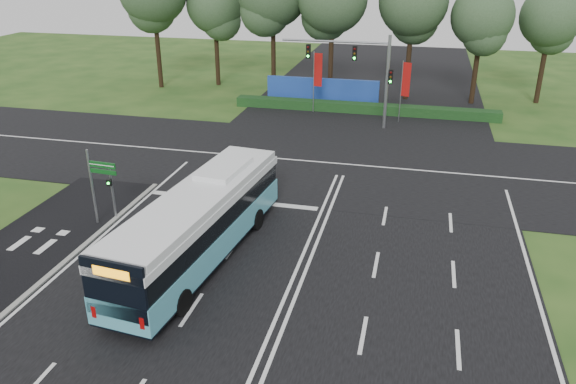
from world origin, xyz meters
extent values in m
plane|color=#224818|center=(0.00, 0.00, 0.00)|extent=(120.00, 120.00, 0.00)
cube|color=black|center=(0.00, 0.00, 0.02)|extent=(20.00, 120.00, 0.04)
cube|color=black|center=(0.00, 12.00, 0.03)|extent=(120.00, 14.00, 0.05)
cube|color=black|center=(-12.50, -3.00, 0.03)|extent=(5.00, 18.00, 0.06)
cube|color=gray|center=(-10.10, -3.00, 0.06)|extent=(0.25, 18.00, 0.12)
cube|color=#52AABE|center=(-4.32, -1.27, 1.10)|extent=(3.85, 12.57, 1.13)
cube|color=black|center=(-4.32, -1.27, 0.59)|extent=(3.82, 12.51, 0.31)
cube|color=black|center=(-4.32, -1.27, 2.13)|extent=(3.73, 12.38, 0.98)
cube|color=white|center=(-4.32, -1.27, 2.75)|extent=(3.85, 12.57, 0.36)
cube|color=white|center=(-4.32, -1.27, 3.11)|extent=(3.75, 12.07, 0.36)
cube|color=white|center=(-4.05, 1.30, 3.42)|extent=(1.96, 3.25, 0.26)
cube|color=black|center=(-4.96, -7.36, 2.19)|extent=(2.50, 0.38, 2.27)
cube|color=orange|center=(-4.96, -7.40, 2.91)|extent=(1.44, 0.21, 0.36)
cylinder|color=black|center=(-5.15, 2.34, 0.54)|extent=(0.40, 1.10, 1.07)
cylinder|color=black|center=(-2.75, 2.09, 0.54)|extent=(0.40, 1.10, 1.07)
cylinder|color=black|center=(-5.93, -5.04, 0.54)|extent=(0.40, 1.10, 1.07)
cylinder|color=black|center=(-3.52, -5.29, 0.54)|extent=(0.40, 1.10, 1.07)
cylinder|color=gray|center=(-10.20, 1.62, 1.50)|extent=(0.12, 0.12, 2.99)
cube|color=black|center=(-10.20, 1.44, 2.05)|extent=(0.26, 0.18, 0.34)
sphere|color=#19F233|center=(-10.20, 1.34, 2.05)|extent=(0.12, 0.12, 0.12)
cylinder|color=gray|center=(-10.78, 0.83, 1.97)|extent=(0.12, 0.12, 3.95)
cube|color=#0D4D17|center=(-10.04, 0.77, 3.26)|extent=(1.48, 0.17, 0.30)
cube|color=#0D4D17|center=(-10.04, 0.77, 2.91)|extent=(1.48, 0.17, 0.22)
cube|color=white|center=(-10.04, 0.74, 3.26)|extent=(1.38, 0.12, 0.04)
cylinder|color=gray|center=(-4.17, 23.70, 2.53)|extent=(0.08, 0.08, 5.06)
cube|color=#A8100E|center=(-3.80, 23.65, 3.60)|extent=(0.67, 0.14, 2.70)
cylinder|color=gray|center=(3.01, 22.37, 2.44)|extent=(0.08, 0.08, 4.87)
cube|color=#A8100E|center=(3.35, 22.25, 3.46)|extent=(0.62, 0.26, 2.60)
cylinder|color=gray|center=(2.00, 20.50, 3.50)|extent=(0.24, 0.24, 7.00)
cylinder|color=gray|center=(-2.00, 20.50, 6.40)|extent=(8.00, 0.16, 0.16)
cube|color=black|center=(-0.50, 20.50, 5.60)|extent=(0.32, 0.28, 1.05)
cube|color=black|center=(-4.00, 20.50, 5.60)|extent=(0.32, 0.28, 1.05)
cube|color=black|center=(2.25, 20.50, 4.00)|extent=(0.32, 0.28, 1.05)
cube|color=#123314|center=(0.00, 24.50, 0.40)|extent=(22.00, 1.20, 0.80)
cube|color=#1E43A6|center=(-4.00, 27.00, 1.10)|extent=(10.00, 0.30, 2.20)
cylinder|color=black|center=(-20.64, 29.29, 4.34)|extent=(0.44, 0.44, 8.69)
cylinder|color=black|center=(-15.46, 31.55, 3.66)|extent=(0.44, 0.44, 7.32)
sphere|color=#344F2E|center=(-15.46, 31.55, 7.71)|extent=(5.39, 5.39, 5.39)
cylinder|color=black|center=(-9.21, 29.83, 4.36)|extent=(0.44, 0.44, 8.71)
cylinder|color=black|center=(-3.66, 29.13, 4.16)|extent=(0.44, 0.44, 8.32)
cylinder|color=black|center=(3.19, 30.08, 4.04)|extent=(0.44, 0.44, 8.07)
sphere|color=#344F2E|center=(3.19, 30.08, 8.50)|extent=(5.95, 5.95, 5.95)
cylinder|color=black|center=(8.98, 29.84, 3.55)|extent=(0.44, 0.44, 7.11)
sphere|color=#344F2E|center=(8.98, 29.84, 7.48)|extent=(5.24, 5.24, 5.24)
cylinder|color=black|center=(14.66, 31.48, 3.52)|extent=(0.44, 0.44, 7.04)
sphere|color=#344F2E|center=(14.66, 31.48, 7.42)|extent=(5.19, 5.19, 5.19)
camera|label=1|loc=(4.48, -21.57, 12.87)|focal=35.00mm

